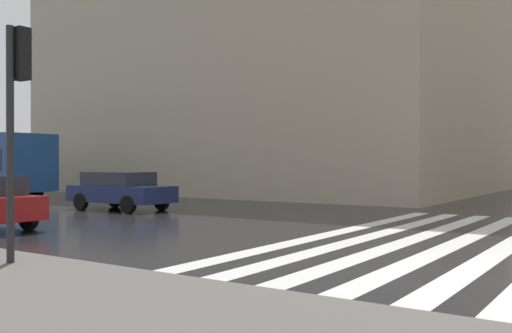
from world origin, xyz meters
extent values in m
plane|color=black|center=(0.00, 0.00, 0.00)|extent=(220.00, 220.00, 0.00)
cube|color=silver|center=(4.00, 0.69, 0.00)|extent=(13.00, 0.50, 0.01)
cube|color=silver|center=(4.00, 1.69, 0.00)|extent=(13.00, 0.50, 0.01)
cube|color=silver|center=(4.00, 2.69, 0.00)|extent=(13.00, 0.50, 0.01)
cube|color=silver|center=(4.00, 3.69, 0.00)|extent=(13.00, 0.50, 0.01)
cube|color=silver|center=(4.00, 4.69, 0.00)|extent=(13.00, 0.50, 0.01)
cube|color=tan|center=(22.40, 17.77, 9.27)|extent=(19.79, 24.68, 18.54)
cylinder|color=#232326|center=(-3.79, 6.75, 2.05)|extent=(0.12, 0.12, 3.79)
cube|color=black|center=(-3.61, 6.75, 3.52)|extent=(0.22, 0.30, 0.85)
sphere|color=red|center=(-3.49, 6.75, 3.80)|extent=(0.17, 0.17, 0.17)
sphere|color=orange|center=(-3.49, 6.75, 3.52)|extent=(0.17, 0.17, 0.17)
sphere|color=green|center=(-3.49, 6.75, 3.24)|extent=(0.17, 0.17, 0.17)
cylinder|color=black|center=(-0.18, 11.61, 0.31)|extent=(0.20, 0.62, 0.62)
cube|color=navy|center=(5.50, 14.32, 0.61)|extent=(1.75, 4.10, 0.60)
cube|color=#232833|center=(5.50, 14.47, 1.16)|extent=(1.54, 2.46, 0.50)
cylinder|color=black|center=(6.33, 13.07, 0.31)|extent=(0.20, 0.62, 0.62)
cylinder|color=black|center=(4.67, 13.07, 0.31)|extent=(0.20, 0.62, 0.62)
cylinder|color=black|center=(6.33, 15.57, 0.31)|extent=(0.20, 0.62, 0.62)
cylinder|color=black|center=(4.67, 15.57, 0.31)|extent=(0.20, 0.62, 0.62)
cylinder|color=black|center=(6.65, 21.27, 0.50)|extent=(0.30, 1.00, 1.00)
camera|label=1|loc=(-9.11, -1.60, 1.75)|focal=39.91mm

